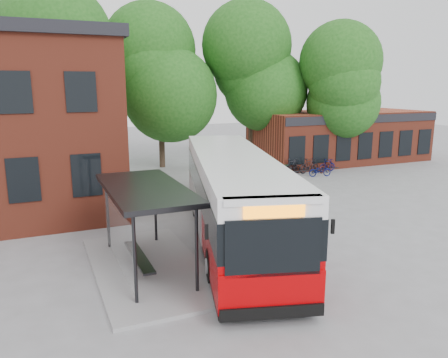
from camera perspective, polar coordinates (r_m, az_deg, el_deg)
name	(u,v)px	position (r m, az deg, el deg)	size (l,w,h in m)	color
ground	(254,241)	(17.55, 3.90, -8.09)	(100.00, 100.00, 0.00)	slate
shop_row	(340,136)	(36.69, 14.89, 5.42)	(14.00, 6.20, 4.00)	maroon
bus_shelter	(147,228)	(14.70, -10.05, -6.34)	(3.60, 7.00, 2.90)	black
bike_rail	(307,173)	(30.42, 10.84, 0.83)	(5.20, 0.10, 0.38)	black
tree_0	(59,94)	(30.65, -20.75, 10.36)	(7.92, 7.92, 11.00)	#194B14
tree_1	(160,97)	(32.77, -8.31, 10.55)	(7.92, 7.92, 10.40)	#194B14
tree_2	(252,92)	(34.36, 3.68, 11.22)	(7.92, 7.92, 11.00)	#194B14
tree_3	(337,105)	(33.68, 14.54, 9.38)	(7.04, 7.04, 9.28)	#194B14
city_bus	(233,198)	(17.28, 1.18, -2.44)	(2.87, 13.46, 3.42)	#AA0003
bicycle_0	(280,173)	(28.60, 7.35, 0.75)	(0.59, 1.70, 0.89)	black
bicycle_1	(283,171)	(29.25, 7.68, 1.03)	(0.43, 1.54, 0.92)	#103316
bicycle_2	(291,168)	(30.55, 8.73, 1.42)	(0.58, 1.65, 0.87)	black
bicycle_3	(291,166)	(30.62, 8.81, 1.66)	(0.52, 1.83, 1.10)	#26262D
bicycle_4	(320,171)	(30.15, 12.42, 1.09)	(0.55, 1.57, 0.82)	#050E53
bicycle_5	(309,166)	(31.19, 11.09, 1.71)	(0.49, 1.72, 1.04)	black
bicycle_6	(326,167)	(31.66, 13.15, 1.59)	(0.56, 1.59, 0.84)	#4E1A0C
bicycle_7	(327,165)	(31.95, 13.34, 1.76)	(0.44, 1.54, 0.93)	#040E51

